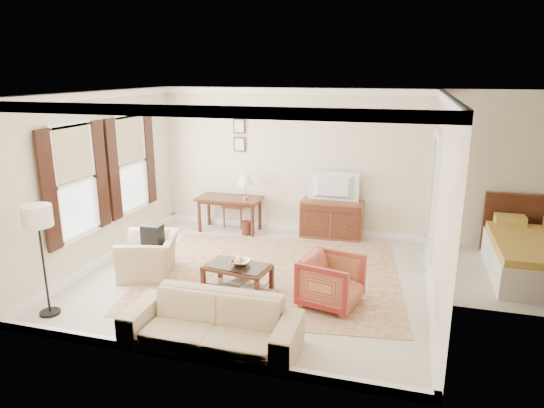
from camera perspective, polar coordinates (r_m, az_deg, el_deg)
The scene contains 20 objects.
room_shell at distance 7.29m, azimuth -2.19°, elevation 9.56°, with size 5.51×5.01×2.91m.
window_front at distance 8.11m, azimuth -22.22°, elevation 2.41°, with size 0.12×1.56×1.80m, color #CCB284, non-canonical shape.
window_rear at distance 9.39m, azimuth -16.28°, elevation 4.59°, with size 0.12×1.56×1.80m, color #CCB284, non-canonical shape.
doorway at distance 8.68m, azimuth 18.43°, elevation 0.34°, with size 0.10×1.12×2.25m, color white, non-canonical shape.
rug at distance 7.99m, azimuth -0.10°, elevation -8.25°, with size 4.07×3.49×0.01m, color brown.
writing_desk at distance 9.97m, azimuth -5.02°, elevation 0.17°, with size 1.31×0.65×0.71m.
desk_chair at distance 10.30m, azimuth -4.34°, elevation 0.25°, with size 0.45×0.45×1.05m, color brown, non-canonical shape.
desk_lamp at distance 9.76m, azimuth -3.13°, elevation 2.07°, with size 0.32×0.32×0.50m, color silver, non-canonical shape.
framed_prints at distance 10.04m, azimuth -3.85°, elevation 8.10°, with size 0.25×0.04×0.68m, color #4A2215, non-canonical shape.
sideboard at distance 9.67m, azimuth 7.02°, elevation -1.79°, with size 1.21×0.47×0.75m, color brown.
tv at distance 9.43m, azimuth 7.17°, elevation 3.11°, with size 0.95×0.55×0.13m, color black.
coffee_table at distance 7.36m, azimuth -4.09°, elevation -7.88°, with size 1.03×0.70×0.41m.
fruit_bowl at distance 7.31m, azimuth -3.78°, elevation -6.74°, with size 0.42×0.42×0.10m, color silver.
book_a at distance 7.47m, azimuth -4.41°, elevation -8.74°, with size 0.28×0.04×0.38m, color brown.
book_b at distance 7.28m, azimuth -2.79°, elevation -9.44°, with size 0.28×0.03×0.38m, color brown.
striped_armchair at distance 6.91m, azimuth 7.00°, elevation -8.74°, with size 0.78×0.73×0.80m, color maroon.
club_armchair at distance 8.11m, azimuth -14.28°, elevation -5.13°, with size 0.99×0.64×0.87m, color #C6B286.
backpack at distance 8.05m, azimuth -13.89°, elevation -3.42°, with size 0.32×0.22×0.40m, color black.
sofa at distance 5.95m, azimuth -7.14°, elevation -12.82°, with size 2.11×0.62×0.83m, color #C6B286.
floor_lamp at distance 6.99m, azimuth -25.80°, elevation -2.15°, with size 0.38×0.38×1.54m.
Camera 1 is at (2.25, -6.90, 3.22)m, focal length 32.00 mm.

